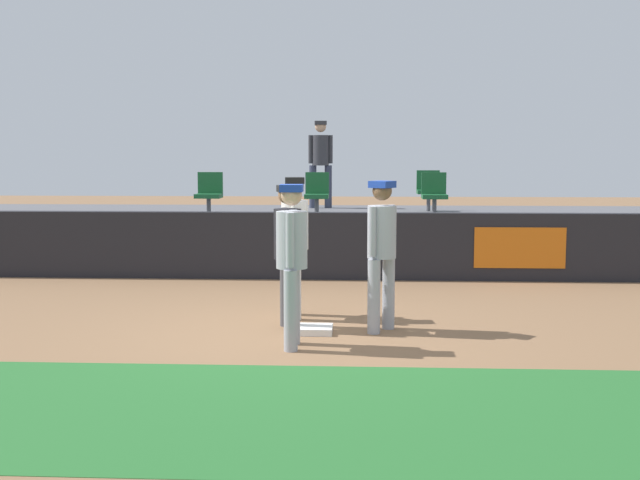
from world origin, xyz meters
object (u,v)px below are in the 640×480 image
Objects in this scene: seat_front_right at (434,192)px; spectator_hooded at (321,158)px; seat_front_left at (209,192)px; player_coach_visitor at (382,245)px; player_umpire at (288,246)px; player_runner_visitor at (292,254)px; seat_back_right at (428,188)px; player_fielder_home at (295,237)px; seat_front_center at (317,192)px; first_base at (316,330)px.

seat_front_right is 0.44× the size of spectator_hooded.
player_coach_visitor is at bearing -59.99° from seat_front_left.
player_coach_visitor is 2.14× the size of seat_front_left.
player_runner_visitor is at bearing -5.89° from player_umpire.
seat_back_right is at bearing 154.41° from spectator_hooded.
seat_back_right is at bearing -154.92° from player_coach_visitor.
player_fielder_home is 7.29m from spectator_hooded.
player_umpire is at bearing -59.82° from player_coach_visitor.
seat_front_left is at bearing -115.83° from player_coach_visitor.
player_umpire is 7.96m from spectator_hooded.
player_fielder_home is 1.04× the size of player_umpire.
seat_front_right is (2.10, 6.22, 0.37)m from player_runner_visitor.
player_fielder_home is 5.04m from seat_front_left.
seat_front_center is at bearing -140.92° from seat_back_right.
player_umpire is 2.07× the size of seat_front_right.
seat_front_center is (0.02, 4.61, 0.35)m from player_fielder_home.
first_base is 0.23× the size of player_umpire.
player_umpire is at bearing -112.87° from seat_front_right.
player_coach_visitor reaches higher than seat_front_right.
seat_back_right is (1.14, 7.16, 0.36)m from player_coach_visitor.
player_runner_visitor is at bearing -108.63° from seat_front_right.
first_base is at bearing 13.80° from player_fielder_home.
first_base is 0.48× the size of seat_front_right.
seat_front_right is at bearing 143.13° from player_umpire.
player_fielder_home is (-0.31, 0.89, 1.01)m from first_base.
seat_back_right is (2.14, 8.02, 0.37)m from player_runner_visitor.
player_coach_visitor is 6.20m from seat_front_left.
player_coach_visitor is at bearing -101.60° from seat_front_right.
player_runner_visitor reaches higher than player_umpire.
seat_front_right reaches higher than first_base.
seat_back_right is (2.22, 1.80, 0.00)m from seat_front_center.
first_base is 0.21× the size of spectator_hooded.
player_coach_visitor is (0.78, 0.14, 1.00)m from first_base.
player_runner_visitor is at bearing -2.10° from player_fielder_home.
seat_front_center and seat_front_left have the same top height.
spectator_hooded reaches higher than player_fielder_home.
player_fielder_home is at bearing -90.44° from player_coach_visitor.
seat_front_left is at bearing 180.00° from seat_front_right.
seat_front_left is (-2.00, 4.61, 0.35)m from player_fielder_home.
player_runner_visitor is 8.88m from spectator_hooded.
seat_front_right is (2.17, 0.00, 0.00)m from seat_front_center.
player_fielder_home is at bearing 84.34° from spectator_hooded.
seat_front_right is at bearing 161.54° from player_runner_visitor.
seat_front_center is 2.86m from seat_back_right.
first_base is at bearing 44.04° from player_umpire.
seat_front_right is at bearing 71.14° from first_base.
player_umpire is 0.92× the size of spectator_hooded.
first_base is at bearing 86.52° from spectator_hooded.
seat_front_center is (0.06, 5.28, 0.39)m from player_umpire.
player_umpire is at bearing -171.72° from player_runner_visitor.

